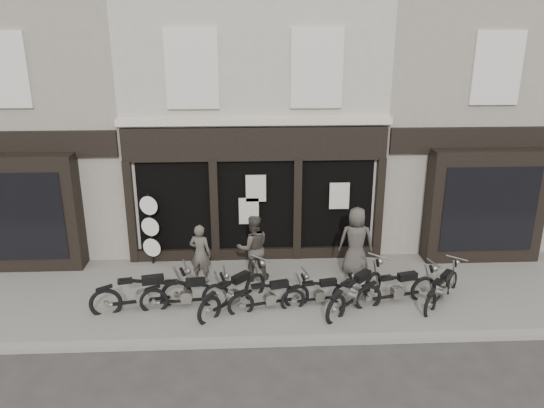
{
  "coord_description": "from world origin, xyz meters",
  "views": [
    {
      "loc": [
        -0.21,
        -11.0,
        6.45
      ],
      "look_at": [
        0.38,
        1.6,
        2.2
      ],
      "focal_mm": 35.0,
      "sensor_mm": 36.0,
      "label": 1
    }
  ],
  "objects_px": {
    "motorcycle_3": "(270,298)",
    "motorcycle_5": "(356,294)",
    "man_left": "(200,254)",
    "motorcycle_4": "(320,295)",
    "man_right": "(356,241)",
    "man_centre": "(253,248)",
    "advert_sign_post": "(151,232)",
    "motorcycle_6": "(397,291)",
    "motorcycle_7": "(442,291)",
    "motorcycle_1": "(186,296)",
    "motorcycle_2": "(234,295)",
    "motorcycle_0": "(143,296)"
  },
  "relations": [
    {
      "from": "motorcycle_1",
      "to": "motorcycle_4",
      "type": "distance_m",
      "value": 3.16
    },
    {
      "from": "motorcycle_5",
      "to": "man_right",
      "type": "xyz_separation_m",
      "value": [
        0.33,
        1.76,
        0.61
      ]
    },
    {
      "from": "motorcycle_5",
      "to": "man_left",
      "type": "bearing_deg",
      "value": 112.85
    },
    {
      "from": "motorcycle_2",
      "to": "motorcycle_0",
      "type": "bearing_deg",
      "value": 132.84
    },
    {
      "from": "motorcycle_2",
      "to": "man_left",
      "type": "xyz_separation_m",
      "value": [
        -0.88,
        1.37,
        0.48
      ]
    },
    {
      "from": "motorcycle_2",
      "to": "motorcycle_7",
      "type": "height_order",
      "value": "motorcycle_2"
    },
    {
      "from": "motorcycle_6",
      "to": "man_left",
      "type": "distance_m",
      "value": 5.0
    },
    {
      "from": "motorcycle_1",
      "to": "motorcycle_3",
      "type": "bearing_deg",
      "value": -11.09
    },
    {
      "from": "motorcycle_5",
      "to": "motorcycle_7",
      "type": "xyz_separation_m",
      "value": [
        2.12,
        0.15,
        -0.05
      ]
    },
    {
      "from": "man_centre",
      "to": "advert_sign_post",
      "type": "bearing_deg",
      "value": -32.44
    },
    {
      "from": "motorcycle_2",
      "to": "motorcycle_7",
      "type": "bearing_deg",
      "value": -46.11
    },
    {
      "from": "motorcycle_1",
      "to": "motorcycle_5",
      "type": "distance_m",
      "value": 4.0
    },
    {
      "from": "motorcycle_5",
      "to": "motorcycle_6",
      "type": "height_order",
      "value": "motorcycle_5"
    },
    {
      "from": "motorcycle_3",
      "to": "man_right",
      "type": "xyz_separation_m",
      "value": [
        2.35,
        1.77,
        0.67
      ]
    },
    {
      "from": "man_left",
      "to": "man_right",
      "type": "bearing_deg",
      "value": -159.02
    },
    {
      "from": "motorcycle_6",
      "to": "man_centre",
      "type": "xyz_separation_m",
      "value": [
        -3.44,
        1.42,
        0.59
      ]
    },
    {
      "from": "motorcycle_5",
      "to": "man_right",
      "type": "bearing_deg",
      "value": 33.82
    },
    {
      "from": "motorcycle_2",
      "to": "motorcycle_3",
      "type": "height_order",
      "value": "motorcycle_2"
    },
    {
      "from": "motorcycle_7",
      "to": "man_left",
      "type": "xyz_separation_m",
      "value": [
        -5.88,
        1.32,
        0.52
      ]
    },
    {
      "from": "motorcycle_4",
      "to": "man_right",
      "type": "height_order",
      "value": "man_right"
    },
    {
      "from": "motorcycle_2",
      "to": "man_centre",
      "type": "distance_m",
      "value": 1.64
    },
    {
      "from": "man_centre",
      "to": "man_right",
      "type": "bearing_deg",
      "value": 172.54
    },
    {
      "from": "motorcycle_6",
      "to": "man_right",
      "type": "distance_m",
      "value": 1.88
    },
    {
      "from": "motorcycle_3",
      "to": "motorcycle_1",
      "type": "bearing_deg",
      "value": 160.98
    },
    {
      "from": "motorcycle_1",
      "to": "man_left",
      "type": "bearing_deg",
      "value": 72.98
    },
    {
      "from": "motorcycle_3",
      "to": "motorcycle_5",
      "type": "distance_m",
      "value": 2.03
    },
    {
      "from": "motorcycle_6",
      "to": "man_left",
      "type": "relative_size",
      "value": 1.36
    },
    {
      "from": "motorcycle_3",
      "to": "man_left",
      "type": "bearing_deg",
      "value": 124.83
    },
    {
      "from": "motorcycle_2",
      "to": "motorcycle_3",
      "type": "xyz_separation_m",
      "value": [
        0.85,
        -0.11,
        -0.04
      ]
    },
    {
      "from": "motorcycle_4",
      "to": "man_right",
      "type": "xyz_separation_m",
      "value": [
        1.17,
        1.63,
        0.69
      ]
    },
    {
      "from": "motorcycle_6",
      "to": "man_right",
      "type": "relative_size",
      "value": 1.15
    },
    {
      "from": "motorcycle_4",
      "to": "motorcycle_5",
      "type": "xyz_separation_m",
      "value": [
        0.84,
        -0.14,
        0.08
      ]
    },
    {
      "from": "motorcycle_6",
      "to": "man_centre",
      "type": "distance_m",
      "value": 3.77
    },
    {
      "from": "motorcycle_0",
      "to": "motorcycle_7",
      "type": "relative_size",
      "value": 1.4
    },
    {
      "from": "motorcycle_1",
      "to": "motorcycle_6",
      "type": "distance_m",
      "value": 5.04
    },
    {
      "from": "motorcycle_3",
      "to": "motorcycle_0",
      "type": "bearing_deg",
      "value": 162.85
    },
    {
      "from": "motorcycle_3",
      "to": "motorcycle_4",
      "type": "distance_m",
      "value": 1.19
    },
    {
      "from": "motorcycle_3",
      "to": "motorcycle_4",
      "type": "bearing_deg",
      "value": -7.59
    },
    {
      "from": "motorcycle_5",
      "to": "advert_sign_post",
      "type": "distance_m",
      "value": 5.86
    },
    {
      "from": "motorcycle_3",
      "to": "motorcycle_7",
      "type": "distance_m",
      "value": 4.15
    },
    {
      "from": "motorcycle_1",
      "to": "motorcycle_6",
      "type": "height_order",
      "value": "motorcycle_6"
    },
    {
      "from": "motorcycle_3",
      "to": "man_left",
      "type": "xyz_separation_m",
      "value": [
        -1.73,
        1.48,
        0.52
      ]
    },
    {
      "from": "motorcycle_6",
      "to": "motorcycle_7",
      "type": "xyz_separation_m",
      "value": [
        1.09,
        0.01,
        -0.03
      ]
    },
    {
      "from": "man_centre",
      "to": "motorcycle_1",
      "type": "bearing_deg",
      "value": 29.97
    },
    {
      "from": "motorcycle_0",
      "to": "motorcycle_1",
      "type": "relative_size",
      "value": 1.1
    },
    {
      "from": "motorcycle_3",
      "to": "motorcycle_6",
      "type": "height_order",
      "value": "motorcycle_6"
    },
    {
      "from": "motorcycle_2",
      "to": "man_right",
      "type": "bearing_deg",
      "value": -19.28
    },
    {
      "from": "motorcycle_2",
      "to": "advert_sign_post",
      "type": "xyz_separation_m",
      "value": [
        -2.32,
        2.52,
        0.64
      ]
    },
    {
      "from": "motorcycle_4",
      "to": "motorcycle_6",
      "type": "distance_m",
      "value": 1.88
    },
    {
      "from": "motorcycle_2",
      "to": "motorcycle_1",
      "type": "bearing_deg",
      "value": 131.38
    }
  ]
}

